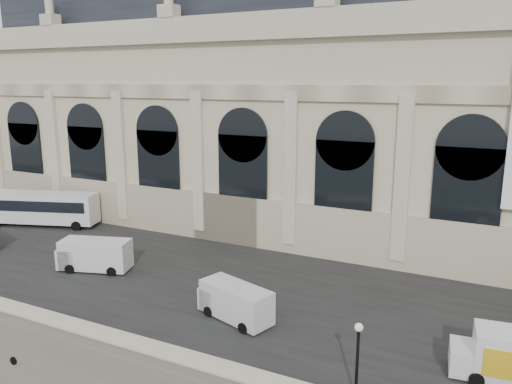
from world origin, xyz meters
TOP-DOWN VIEW (x-y plane):
  - quay at (0.00, 35.00)m, footprint 160.00×70.00m
  - street at (0.00, 14.00)m, footprint 160.00×24.00m
  - parapet at (0.00, 0.60)m, footprint 160.00×1.40m
  - museum at (-5.98, 30.86)m, footprint 69.00×18.70m
  - bus_left at (-27.71, 17.92)m, footprint 13.09×6.68m
  - van_b at (2.58, 7.81)m, footprint 5.93×3.66m
  - van_c at (-12.67, 10.29)m, footprint 6.51×4.02m
  - lamp_right at (12.62, 2.71)m, footprint 0.44×0.44m

SIDE VIEW (x-z plane):
  - quay at x=0.00m, z-range 0.00..6.00m
  - street at x=0.00m, z-range 6.00..6.06m
  - parapet at x=0.00m, z-range 6.01..7.22m
  - van_b at x=2.58m, z-range 6.03..8.50m
  - van_c at x=-12.67m, z-range 6.03..8.75m
  - lamp_right at x=12.62m, z-range 5.99..10.27m
  - bus_left at x=-27.71m, z-range 6.23..10.04m
  - museum at x=-5.98m, z-range 5.17..34.27m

